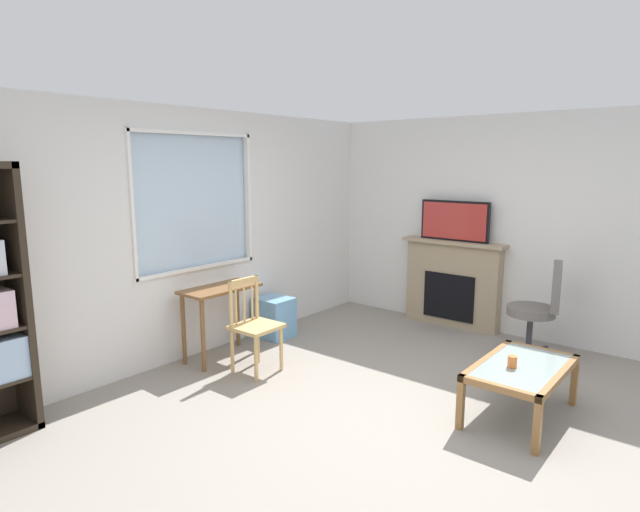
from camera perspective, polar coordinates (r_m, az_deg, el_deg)
The scene contains 11 objects.
ground at distance 4.32m, azimuth 7.10°, elevation -17.42°, with size 6.38×5.75×0.02m, color gray.
wall_back_with_window at distance 5.52m, azimuth -13.99°, elevation 1.87°, with size 5.38×0.15×2.53m.
wall_right at distance 6.39m, azimuth 20.65°, elevation 2.99°, with size 0.12×4.95×2.53m, color silver.
desk_under_window at distance 5.42m, azimuth -10.78°, elevation -4.89°, with size 0.81×0.40×0.75m.
wooden_chair at distance 5.07m, azimuth -7.25°, elevation -7.42°, with size 0.43×0.41×0.90m.
plastic_drawer_unit at distance 6.09m, azimuth -5.04°, elevation -6.67°, with size 0.35×0.40×0.46m, color #72ADDB.
fireplace at distance 6.61m, azimuth 14.24°, elevation -2.88°, with size 0.26×1.27×1.06m.
tv at distance 6.47m, azimuth 14.46°, elevation 3.74°, with size 0.06×0.86×0.48m.
office_chair at distance 5.82m, azimuth 22.90°, elevation -4.93°, with size 0.58×0.57×1.00m.
coffee_table at distance 4.48m, azimuth 21.12°, elevation -11.73°, with size 1.02×0.61×0.43m.
sippy_cup at distance 4.36m, azimuth 20.23°, elevation -10.76°, with size 0.07×0.07×0.09m, color orange.
Camera 1 is at (-3.27, -2.01, 1.98)m, focal length 29.34 mm.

